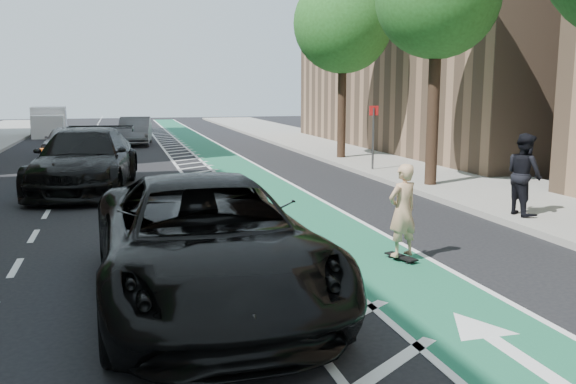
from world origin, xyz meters
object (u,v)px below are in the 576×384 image
object	(u,v)px
suv_near	(205,241)
suv_far	(85,160)
skateboarder	(403,210)
barrel_a	(56,185)

from	to	relation	value
suv_near	suv_far	world-z (taller)	suv_far
skateboarder	suv_near	distance (m)	3.85
skateboarder	suv_far	size ratio (longest dim) A/B	0.26
barrel_a	skateboarder	bearing A→B (deg)	-50.49
suv_near	barrel_a	distance (m)	9.55
suv_near	skateboarder	bearing A→B (deg)	15.70
skateboarder	barrel_a	bearing A→B (deg)	-67.48
barrel_a	suv_far	bearing A→B (deg)	67.28
suv_far	barrel_a	distance (m)	1.90
skateboarder	suv_near	bearing A→B (deg)	0.05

